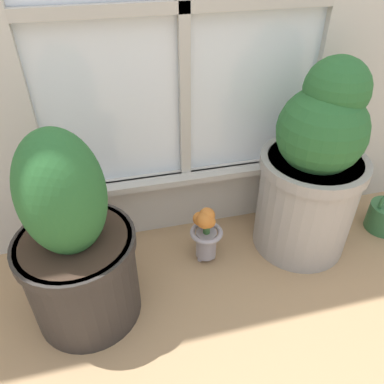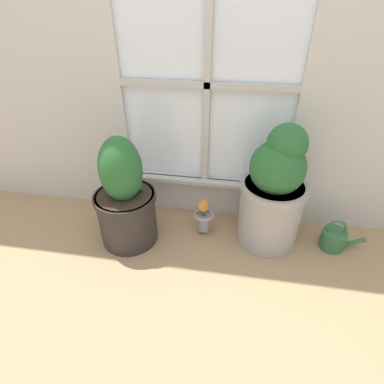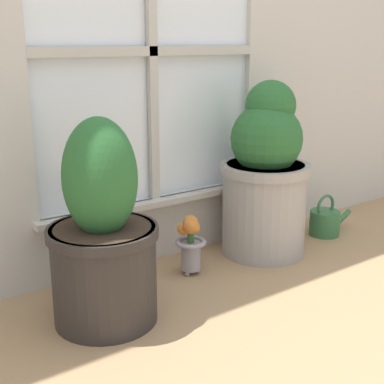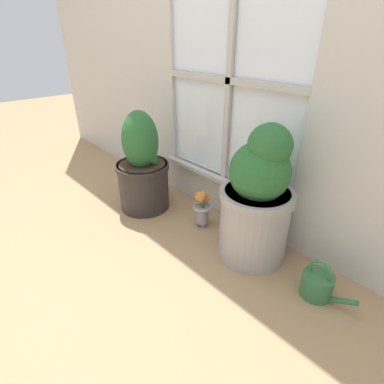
# 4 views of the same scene
# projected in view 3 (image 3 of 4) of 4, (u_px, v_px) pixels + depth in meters

# --- Properties ---
(ground_plane) EXTENTS (10.00, 10.00, 0.00)m
(ground_plane) POSITION_uv_depth(u_px,v_px,m) (248.00, 312.00, 1.79)
(ground_plane) COLOR tan
(potted_plant_left) EXTENTS (0.35, 0.35, 0.66)m
(potted_plant_left) POSITION_uv_depth(u_px,v_px,m) (103.00, 240.00, 1.67)
(potted_plant_left) COLOR #2D2826
(potted_plant_left) RESTS_ON ground_plane
(potted_plant_right) EXTENTS (0.37, 0.37, 0.73)m
(potted_plant_right) POSITION_uv_depth(u_px,v_px,m) (265.00, 176.00, 2.21)
(potted_plant_right) COLOR #9E9993
(potted_plant_right) RESTS_ON ground_plane
(flower_vase) EXTENTS (0.12, 0.12, 0.24)m
(flower_vase) POSITION_uv_depth(u_px,v_px,m) (190.00, 241.00, 2.05)
(flower_vase) COLOR #99939E
(flower_vase) RESTS_ON ground_plane
(watering_can) EXTENTS (0.25, 0.14, 0.20)m
(watering_can) POSITION_uv_depth(u_px,v_px,m) (325.00, 222.00, 2.49)
(watering_can) COLOR #336B3D
(watering_can) RESTS_ON ground_plane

